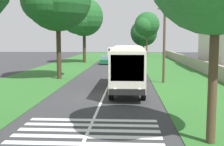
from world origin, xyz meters
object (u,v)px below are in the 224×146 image
object	(u,v)px
roadside_tree_right_0	(146,25)
utility_pole	(164,42)
roadside_tree_left_1	(83,18)
trailing_minibus_0	(113,52)
trailing_car_0	(128,65)
trailing_car_2	(110,58)
trailing_car_1	(106,60)
coach_bus	(128,65)
roadside_tree_right_1	(143,34)

from	to	relation	value
roadside_tree_right_0	utility_pole	distance (m)	43.99
roadside_tree_left_1	roadside_tree_right_0	distance (m)	22.60
trailing_minibus_0	utility_pole	xyz separation A→B (m)	(-37.46, -7.01, 2.55)
roadside_tree_right_0	utility_pole	size ratio (longest dim) A/B	1.41
trailing_car_0	utility_pole	world-z (taller)	utility_pole
trailing_car_2	roadside_tree_right_0	bearing A→B (deg)	-26.42
utility_pole	trailing_car_1	bearing A→B (deg)	18.41
coach_bus	trailing_car_2	world-z (taller)	coach_bus
trailing_car_0	roadside_tree_right_0	xyz separation A→B (m)	(30.84, -4.30, 7.16)
roadside_tree_right_0	roadside_tree_right_1	distance (m)	10.72
trailing_car_0	utility_pole	size ratio (longest dim) A/B	0.55
coach_bus	roadside_tree_right_0	xyz separation A→B (m)	(48.28, -4.36, 5.68)
coach_bus	trailing_car_0	size ratio (longest dim) A/B	2.60
trailing_car_1	trailing_minibus_0	size ratio (longest dim) A/B	0.72
roadside_tree_right_1	utility_pole	xyz separation A→B (m)	(-54.38, 0.57, -1.88)
roadside_tree_left_1	utility_pole	bearing A→B (deg)	-154.57
coach_bus	trailing_car_0	world-z (taller)	coach_bus
roadside_tree_right_1	coach_bus	bearing A→B (deg)	175.98
trailing_car_2	roadside_tree_right_0	distance (m)	19.17
trailing_car_1	roadside_tree_right_1	bearing A→B (deg)	-14.06
roadside_tree_right_1	roadside_tree_left_1	bearing A→B (deg)	156.75
coach_bus	roadside_tree_right_0	size ratio (longest dim) A/B	1.01
coach_bus	roadside_tree_left_1	world-z (taller)	roadside_tree_left_1
trailing_minibus_0	utility_pole	world-z (taller)	utility_pole
roadside_tree_left_1	utility_pole	world-z (taller)	roadside_tree_left_1
coach_bus	utility_pole	world-z (taller)	utility_pole
trailing_minibus_0	roadside_tree_left_1	distance (m)	14.83
trailing_car_2	roadside_tree_right_1	distance (m)	28.08
trailing_car_0	trailing_car_2	distance (m)	15.35
trailing_car_1	roadside_tree_right_1	distance (m)	33.43
coach_bus	utility_pole	size ratio (longest dim) A/B	1.42
roadside_tree_right_1	trailing_minibus_0	bearing A→B (deg)	155.84
trailing_car_0	trailing_minibus_0	distance (m)	24.75
roadside_tree_right_0	roadside_tree_right_1	world-z (taller)	roadside_tree_right_0
roadside_tree_left_1	trailing_car_2	bearing A→B (deg)	-60.78
trailing_minibus_0	roadside_tree_right_0	distance (m)	11.87
trailing_car_0	trailing_car_2	size ratio (longest dim) A/B	1.00
roadside_tree_left_1	utility_pole	distance (m)	28.18
trailing_minibus_0	roadside_tree_right_0	xyz separation A→B (m)	(6.36, -7.82, 6.28)
trailing_car_1	trailing_minibus_0	bearing A→B (deg)	-1.63
trailing_car_0	trailing_car_1	bearing A→B (deg)	22.82
roadside_tree_right_0	trailing_car_1	bearing A→B (deg)	158.98
coach_bus	roadside_tree_right_1	xyz separation A→B (m)	(58.84, -4.14, 3.83)
roadside_tree_left_1	trailing_car_1	bearing A→B (deg)	-121.88
trailing_car_0	trailing_minibus_0	size ratio (longest dim) A/B	0.72
roadside_tree_right_0	coach_bus	bearing A→B (deg)	174.84
coach_bus	trailing_minibus_0	size ratio (longest dim) A/B	1.86
roadside_tree_right_0	roadside_tree_right_1	xyz separation A→B (m)	(10.56, 0.23, -1.85)
trailing_car_1	trailing_car_2	size ratio (longest dim) A/B	1.00
trailing_car_2	coach_bus	bearing A→B (deg)	-173.74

